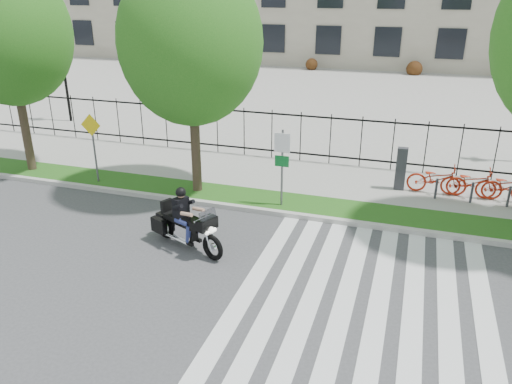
% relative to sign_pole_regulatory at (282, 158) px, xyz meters
% --- Properties ---
extents(ground, '(120.00, 120.00, 0.00)m').
position_rel_sign_pole_regulatory_xyz_m(ground, '(-1.69, -4.58, -1.74)').
color(ground, '#3E3E41').
rests_on(ground, ground).
extents(curb, '(60.00, 0.20, 0.15)m').
position_rel_sign_pole_regulatory_xyz_m(curb, '(-1.69, -0.48, -1.66)').
color(curb, '#AFABA4').
rests_on(curb, ground).
extents(grass_verge, '(60.00, 1.50, 0.15)m').
position_rel_sign_pole_regulatory_xyz_m(grass_verge, '(-1.69, 0.37, -1.66)').
color(grass_verge, '#275816').
rests_on(grass_verge, ground).
extents(sidewalk, '(60.00, 3.50, 0.15)m').
position_rel_sign_pole_regulatory_xyz_m(sidewalk, '(-1.69, 2.87, -1.66)').
color(sidewalk, gray).
rests_on(sidewalk, ground).
extents(plaza, '(80.00, 34.00, 0.10)m').
position_rel_sign_pole_regulatory_xyz_m(plaza, '(-1.69, 20.42, -1.69)').
color(plaza, gray).
rests_on(plaza, ground).
extents(crosswalk_stripes, '(5.70, 8.00, 0.01)m').
position_rel_sign_pole_regulatory_xyz_m(crosswalk_stripes, '(3.14, -4.58, -1.73)').
color(crosswalk_stripes, silver).
rests_on(crosswalk_stripes, ground).
extents(iron_fence, '(30.00, 0.06, 2.00)m').
position_rel_sign_pole_regulatory_xyz_m(iron_fence, '(-1.69, 4.62, -0.59)').
color(iron_fence, black).
rests_on(iron_fence, sidewalk).
extents(lamp_post_left, '(1.06, 0.70, 4.25)m').
position_rel_sign_pole_regulatory_xyz_m(lamp_post_left, '(-13.69, 7.42, 1.47)').
color(lamp_post_left, black).
rests_on(lamp_post_left, ground).
extents(street_tree_0, '(4.40, 4.40, 7.56)m').
position_rel_sign_pole_regulatory_xyz_m(street_tree_0, '(-10.14, 0.37, 3.43)').
color(street_tree_0, '#33241B').
rests_on(street_tree_0, grass_verge).
extents(street_tree_1, '(4.55, 4.55, 7.57)m').
position_rel_sign_pole_regulatory_xyz_m(street_tree_1, '(-3.12, 0.37, 3.35)').
color(street_tree_1, '#33241B').
rests_on(street_tree_1, grass_verge).
extents(sign_pole_regulatory, '(0.50, 0.09, 2.50)m').
position_rel_sign_pole_regulatory_xyz_m(sign_pole_regulatory, '(0.00, 0.00, 0.00)').
color(sign_pole_regulatory, '#59595B').
rests_on(sign_pole_regulatory, grass_verge).
extents(sign_pole_warning, '(0.78, 0.09, 2.49)m').
position_rel_sign_pole_regulatory_xyz_m(sign_pole_warning, '(-6.91, 0.00, 0.00)').
color(sign_pole_warning, '#59595B').
rests_on(sign_pole_warning, grass_verge).
extents(motorcycle_rider, '(2.56, 1.43, 2.10)m').
position_rel_sign_pole_regulatory_xyz_m(motorcycle_rider, '(-1.78, -3.29, -1.04)').
color(motorcycle_rider, black).
rests_on(motorcycle_rider, ground).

